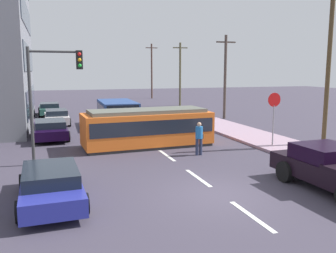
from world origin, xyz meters
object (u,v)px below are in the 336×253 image
parked_sedan_mid (50,129)px  utility_pole_mid (225,75)px  utility_pole_near (329,63)px  parked_sedan_near (51,184)px  city_bus (117,112)px  traffic_light_mast (51,84)px  streetcar_tram (147,127)px  utility_pole_far (180,73)px  utility_pole_distant (152,70)px  parked_sedan_furthest (49,109)px  pickup_truck_parked (336,169)px  stop_sign (274,108)px  parked_sedan_far (57,117)px  pedestrian_crossing (199,137)px

parked_sedan_mid → utility_pole_mid: bearing=19.8°
utility_pole_near → parked_sedan_near: bearing=-163.0°
city_bus → parked_sedan_mid: bearing=-141.9°
traffic_light_mast → utility_pole_near: (14.50, -0.64, 0.97)m
streetcar_tram → utility_pole_far: bearing=65.4°
utility_pole_mid → utility_pole_distant: utility_pole_distant is taller
parked_sedan_mid → utility_pole_far: 23.36m
utility_pole_far → utility_pole_distant: utility_pole_distant is taller
city_bus → utility_pole_mid: bearing=8.4°
parked_sedan_mid → parked_sedan_furthest: size_ratio=0.99×
traffic_light_mast → utility_pole_near: 14.55m
utility_pole_far → utility_pole_near: bearing=-90.9°
pickup_truck_parked → utility_pole_near: bearing=51.3°
streetcar_tram → utility_pole_distant: (9.69, 33.44, 3.14)m
streetcar_tram → parked_sedan_mid: 6.51m
parked_sedan_furthest → parked_sedan_near: bearing=-90.2°
stop_sign → utility_pole_mid: utility_pole_mid is taller
parked_sedan_mid → stop_sign: (11.62, -6.43, 1.57)m
utility_pole_far → utility_pole_distant: 11.88m
parked_sedan_near → parked_sedan_far: bearing=88.1°
utility_pole_distant → stop_sign: bearing=-95.1°
pickup_truck_parked → utility_pole_mid: bearing=74.5°
pickup_truck_parked → utility_pole_distant: bearing=82.8°
parked_sedan_furthest → utility_pole_far: 16.14m
parked_sedan_near → utility_pole_distant: size_ratio=0.57×
parked_sedan_far → utility_pole_distant: (14.33, 23.33, 3.60)m
parked_sedan_furthest → utility_pole_near: bearing=-53.2°
pedestrian_crossing → utility_pole_near: bearing=-0.9°
streetcar_tram → parked_sedan_furthest: (-5.14, 16.56, -0.46)m
pedestrian_crossing → utility_pole_far: bearing=72.0°
parked_sedan_far → utility_pole_near: bearing=-42.9°
pedestrian_crossing → stop_sign: 4.76m
parked_sedan_mid → parked_sedan_furthest: (0.01, 12.60, -0.00)m
pedestrian_crossing → parked_sedan_far: 14.55m
parked_sedan_far → traffic_light_mast: (-0.39, -12.47, 3.00)m
streetcar_tram → stop_sign: (6.48, -2.47, 1.11)m
parked_sedan_mid → utility_pole_near: size_ratio=0.51×
parked_sedan_near → parked_sedan_far: same height
parked_sedan_far → parked_sedan_furthest: size_ratio=0.98×
pedestrian_crossing → parked_sedan_far: pedestrian_crossing is taller
pickup_truck_parked → utility_pole_far: bearing=79.8°
city_bus → parked_sedan_far: city_bus is taller
parked_sedan_far → utility_pole_near: size_ratio=0.51×
parked_sedan_mid → utility_pole_mid: utility_pole_mid is taller
utility_pole_distant → utility_pole_far: bearing=-89.2°
pickup_truck_parked → utility_pole_near: utility_pole_near is taller
parked_sedan_mid → parked_sedan_furthest: bearing=90.0°
pedestrian_crossing → parked_sedan_near: pedestrian_crossing is taller
traffic_light_mast → pickup_truck_parked: bearing=-37.2°
pickup_truck_parked → utility_pole_near: (5.17, 6.44, 3.79)m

